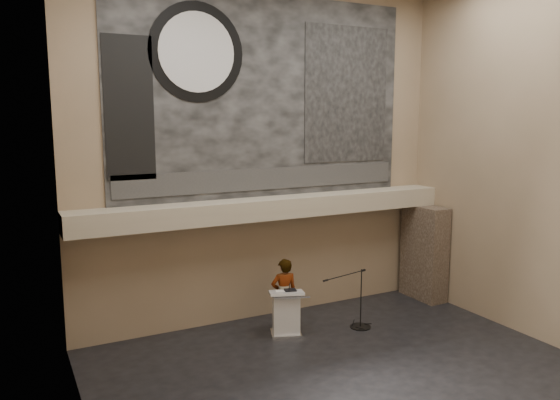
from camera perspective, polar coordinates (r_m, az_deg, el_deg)
floor at (r=11.70m, az=7.56°, el=-17.92°), size 10.00×10.00×0.00m
wall_back at (r=13.95m, az=-1.51°, el=4.72°), size 10.00×0.02×8.50m
wall_front at (r=7.62m, az=25.62°, el=0.41°), size 10.00×0.02×8.50m
wall_left at (r=8.66m, az=-20.16°, el=1.65°), size 0.02×8.00×8.50m
wall_right at (r=13.99m, az=25.05°, el=3.90°), size 0.02×8.00×8.50m
soffit at (r=13.75m, az=-0.76°, el=-0.80°), size 10.00×0.80×0.50m
sprinkler_left at (r=13.13m, az=-6.93°, el=-2.57°), size 0.04×0.04×0.06m
sprinkler_right at (r=14.69m, az=5.98°, el=-1.34°), size 0.04×0.04×0.06m
banner at (r=13.89m, az=-1.48°, el=10.68°), size 8.00×0.05×5.00m
banner_text_strip at (r=13.94m, az=-1.37°, el=2.24°), size 7.76×0.02×0.55m
banner_clock_rim at (r=13.25m, az=-8.70°, el=15.02°), size 2.30×0.02×2.30m
banner_clock_face at (r=13.23m, az=-8.67°, el=15.03°), size 1.84×0.02×1.84m
banner_building_print at (r=15.06m, az=6.99°, el=10.86°), size 2.60×0.02×3.60m
banner_brick_print at (r=12.74m, az=-15.48°, el=9.19°), size 1.10×0.02×3.20m
stone_pier at (r=16.31m, az=14.84°, el=-5.31°), size 0.60×1.40×2.70m
lectern at (r=13.36m, az=0.63°, el=-11.75°), size 0.96×0.82×1.14m
binder at (r=13.21m, az=1.08°, el=-9.41°), size 0.32×0.28×0.04m
papers at (r=13.13m, az=0.10°, el=-9.58°), size 0.33×0.38×0.00m
speaker_person at (r=13.57m, az=0.43°, el=-9.85°), size 0.72×0.53×1.81m
mic_stand at (r=14.05m, az=8.27°, el=-12.19°), size 1.54×0.55×1.50m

